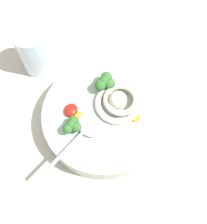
{
  "coord_description": "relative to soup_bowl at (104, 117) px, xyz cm",
  "views": [
    {
      "loc": [
        -22.63,
        -6.1,
        66.33
      ],
      "look_at": [
        0.2,
        2.78,
        10.38
      ],
      "focal_mm": 43.71,
      "sensor_mm": 36.0,
      "label": 1
    }
  ],
  "objects": [
    {
      "name": "carrot_slice_far",
      "position": [
        -3.42,
        4.57,
        3.18
      ],
      "size": [
        2.86,
        2.86,
        0.46
      ],
      "primitive_type": "cylinder",
      "color": "orange",
      "rests_on": "soup_bowl"
    },
    {
      "name": "table_slab",
      "position": [
        -0.2,
        -2.78,
        -5.29
      ],
      "size": [
        110.76,
        110.76,
        4.27
      ],
      "primitive_type": "cube",
      "color": "#BCB29E",
      "rests_on": "ground"
    },
    {
      "name": "broccoli_floret_beside_noodles",
      "position": [
        5.98,
        1.94,
        5.45
      ],
      "size": [
        5.03,
        4.33,
        3.98
      ],
      "color": "#7A9E60",
      "rests_on": "soup_bowl"
    },
    {
      "name": "chili_sauce_dollop",
      "position": [
        -2.49,
        6.78,
        3.68
      ],
      "size": [
        3.26,
        2.93,
        1.47
      ],
      "primitive_type": "ellipsoid",
      "color": "#B2190F",
      "rests_on": "soup_bowl"
    },
    {
      "name": "noodle_pile",
      "position": [
        3.01,
        -2.4,
        4.37
      ],
      "size": [
        11.32,
        11.1,
        4.55
      ],
      "color": "beige",
      "rests_on": "soup_bowl"
    },
    {
      "name": "soup_spoon",
      "position": [
        -5.88,
        2.1,
        3.75
      ],
      "size": [
        17.34,
        9.0,
        1.6
      ],
      "rotation": [
        0.0,
        0.0,
        2.8
      ],
      "color": "#B7B7BC",
      "rests_on": "soup_bowl"
    },
    {
      "name": "broccoli_floret_beside_chili",
      "position": [
        -6.15,
        4.71,
        5.07
      ],
      "size": [
        4.28,
        3.68,
        3.38
      ],
      "color": "#7A9E60",
      "rests_on": "soup_bowl"
    },
    {
      "name": "drinking_glass",
      "position": [
        9.02,
        21.88,
        3.29
      ],
      "size": [
        7.85,
        7.85,
        12.89
      ],
      "primitive_type": "cylinder",
      "color": "silver",
      "rests_on": "table_slab"
    },
    {
      "name": "soup_bowl",
      "position": [
        0.0,
        0.0,
        0.0
      ],
      "size": [
        27.74,
        27.74,
        6.11
      ],
      "color": "#9EB2A3",
      "rests_on": "table_slab"
    },
    {
      "name": "carrot_slice_left",
      "position": [
        1.21,
        -7.0,
        3.27
      ],
      "size": [
        2.03,
        2.03,
        0.63
      ],
      "primitive_type": "cylinder",
      "color": "orange",
      "rests_on": "soup_bowl"
    }
  ]
}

